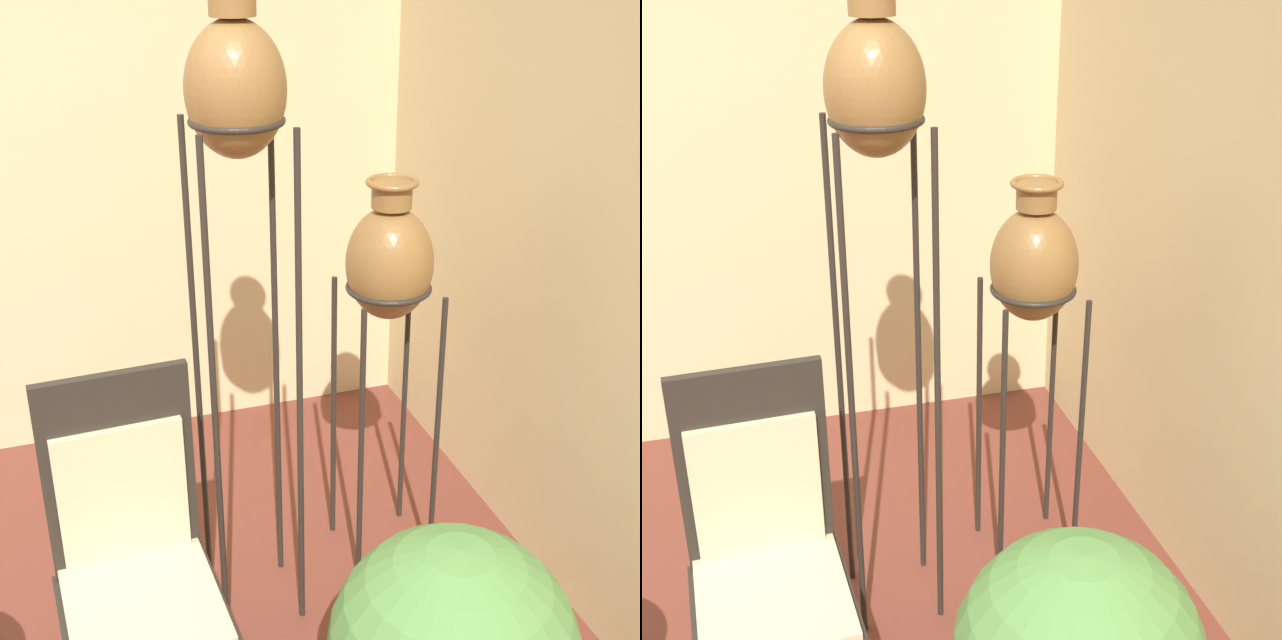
# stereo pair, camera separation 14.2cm
# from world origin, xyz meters

# --- Properties ---
(vase_stand_tall) EXTENTS (0.28, 0.28, 2.06)m
(vase_stand_tall) POSITION_xyz_m (1.08, 0.83, 1.72)
(vase_stand_tall) COLOR #28231E
(vase_stand_tall) RESTS_ON ground_plane
(vase_stand_medium) EXTENTS (0.30, 0.30, 1.44)m
(vase_stand_medium) POSITION_xyz_m (1.61, 0.96, 1.14)
(vase_stand_medium) COLOR #28231E
(vase_stand_medium) RESTS_ON ground_plane
(chair) EXTENTS (0.47, 0.50, 1.10)m
(chair) POSITION_xyz_m (0.66, 0.46, 0.59)
(chair) COLOR #28231E
(chair) RESTS_ON ground_plane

